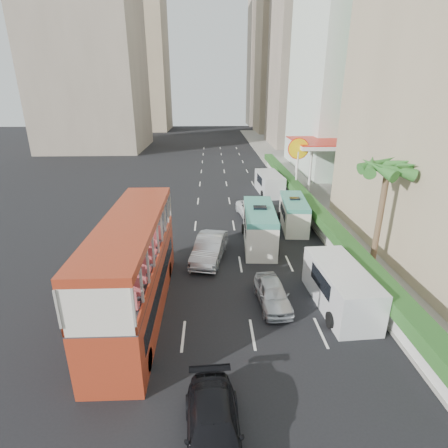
{
  "coord_description": "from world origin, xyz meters",
  "views": [
    {
      "loc": [
        -2.21,
        -15.2,
        10.56
      ],
      "look_at": [
        -1.5,
        4.0,
        3.2
      ],
      "focal_mm": 28.0,
      "sensor_mm": 36.0,
      "label": 1
    }
  ],
  "objects_px": {
    "car_black": "(214,446)",
    "panel_van_near": "(340,287)",
    "panel_van_far": "(269,183)",
    "palm_tree": "(379,219)",
    "shell_station": "(321,166)",
    "car_silver_lane_a": "(210,259)",
    "minibus_near": "(259,227)",
    "minibus_far": "(294,213)",
    "double_decker_bus": "(134,268)",
    "van_asset": "(253,217)",
    "car_silver_lane_b": "(272,304)"
  },
  "relations": [
    {
      "from": "car_silver_lane_a",
      "to": "car_black",
      "type": "distance_m",
      "value": 13.16
    },
    {
      "from": "van_asset",
      "to": "panel_van_far",
      "type": "xyz_separation_m",
      "value": [
        2.68,
        7.83,
        1.1
      ]
    },
    {
      "from": "car_silver_lane_a",
      "to": "minibus_far",
      "type": "height_order",
      "value": "minibus_far"
    },
    {
      "from": "car_black",
      "to": "minibus_near",
      "type": "height_order",
      "value": "minibus_near"
    },
    {
      "from": "car_silver_lane_b",
      "to": "minibus_far",
      "type": "height_order",
      "value": "minibus_far"
    },
    {
      "from": "van_asset",
      "to": "minibus_far",
      "type": "height_order",
      "value": "minibus_far"
    },
    {
      "from": "double_decker_bus",
      "to": "panel_van_far",
      "type": "xyz_separation_m",
      "value": [
        10.1,
        21.71,
        -1.43
      ]
    },
    {
      "from": "double_decker_bus",
      "to": "minibus_near",
      "type": "height_order",
      "value": "double_decker_bus"
    },
    {
      "from": "car_silver_lane_b",
      "to": "panel_van_far",
      "type": "height_order",
      "value": "panel_van_far"
    },
    {
      "from": "panel_van_far",
      "to": "shell_station",
      "type": "bearing_deg",
      "value": 8.28
    },
    {
      "from": "car_silver_lane_a",
      "to": "car_black",
      "type": "xyz_separation_m",
      "value": [
        0.15,
        -13.15,
        0.0
      ]
    },
    {
      "from": "double_decker_bus",
      "to": "shell_station",
      "type": "height_order",
      "value": "shell_station"
    },
    {
      "from": "minibus_far",
      "to": "palm_tree",
      "type": "relative_size",
      "value": 0.84
    },
    {
      "from": "car_silver_lane_a",
      "to": "minibus_far",
      "type": "distance_m",
      "value": 9.0
    },
    {
      "from": "minibus_far",
      "to": "panel_van_far",
      "type": "bearing_deg",
      "value": 97.23
    },
    {
      "from": "double_decker_bus",
      "to": "minibus_far",
      "type": "relative_size",
      "value": 2.05
    },
    {
      "from": "van_asset",
      "to": "palm_tree",
      "type": "distance_m",
      "value": 12.24
    },
    {
      "from": "minibus_far",
      "to": "panel_van_near",
      "type": "distance_m",
      "value": 11.34
    },
    {
      "from": "car_black",
      "to": "palm_tree",
      "type": "height_order",
      "value": "palm_tree"
    },
    {
      "from": "palm_tree",
      "to": "double_decker_bus",
      "type": "bearing_deg",
      "value": -163.84
    },
    {
      "from": "car_silver_lane_b",
      "to": "shell_station",
      "type": "relative_size",
      "value": 0.48
    },
    {
      "from": "panel_van_far",
      "to": "shell_station",
      "type": "relative_size",
      "value": 0.69
    },
    {
      "from": "car_silver_lane_b",
      "to": "palm_tree",
      "type": "xyz_separation_m",
      "value": [
        6.9,
        3.59,
        3.38
      ]
    },
    {
      "from": "van_asset",
      "to": "shell_station",
      "type": "xyz_separation_m",
      "value": [
        8.58,
        9.12,
        2.75
      ]
    },
    {
      "from": "panel_van_near",
      "to": "palm_tree",
      "type": "bearing_deg",
      "value": 44.54
    },
    {
      "from": "van_asset",
      "to": "panel_van_near",
      "type": "height_order",
      "value": "panel_van_near"
    },
    {
      "from": "double_decker_bus",
      "to": "car_silver_lane_b",
      "type": "bearing_deg",
      "value": 3.39
    },
    {
      "from": "van_asset",
      "to": "car_silver_lane_a",
      "type": "bearing_deg",
      "value": -123.69
    },
    {
      "from": "minibus_far",
      "to": "panel_van_far",
      "type": "relative_size",
      "value": 0.98
    },
    {
      "from": "car_silver_lane_b",
      "to": "panel_van_near",
      "type": "xyz_separation_m",
      "value": [
        3.44,
        -0.25,
        1.09
      ]
    },
    {
      "from": "car_black",
      "to": "panel_van_near",
      "type": "bearing_deg",
      "value": 45.56
    },
    {
      "from": "panel_van_near",
      "to": "double_decker_bus",
      "type": "bearing_deg",
      "value": 177.4
    },
    {
      "from": "car_silver_lane_a",
      "to": "panel_van_far",
      "type": "xyz_separation_m",
      "value": [
        6.5,
        15.91,
        1.1
      ]
    },
    {
      "from": "palm_tree",
      "to": "shell_station",
      "type": "xyz_separation_m",
      "value": [
        2.2,
        19.0,
        -0.63
      ]
    },
    {
      "from": "palm_tree",
      "to": "panel_van_far",
      "type": "bearing_deg",
      "value": 101.79
    },
    {
      "from": "double_decker_bus",
      "to": "minibus_near",
      "type": "relative_size",
      "value": 1.77
    },
    {
      "from": "palm_tree",
      "to": "car_silver_lane_a",
      "type": "bearing_deg",
      "value": 169.99
    },
    {
      "from": "shell_station",
      "to": "car_silver_lane_a",
      "type": "bearing_deg",
      "value": -125.77
    },
    {
      "from": "car_silver_lane_a",
      "to": "minibus_near",
      "type": "distance_m",
      "value": 4.49
    },
    {
      "from": "van_asset",
      "to": "shell_station",
      "type": "bearing_deg",
      "value": 38.33
    },
    {
      "from": "minibus_far",
      "to": "shell_station",
      "type": "relative_size",
      "value": 0.67
    },
    {
      "from": "minibus_near",
      "to": "panel_van_near",
      "type": "xyz_separation_m",
      "value": [
        3.15,
        -7.96,
        -0.29
      ]
    },
    {
      "from": "panel_van_far",
      "to": "palm_tree",
      "type": "bearing_deg",
      "value": -82.25
    },
    {
      "from": "panel_van_near",
      "to": "minibus_far",
      "type": "bearing_deg",
      "value": 85.87
    },
    {
      "from": "car_silver_lane_a",
      "to": "car_black",
      "type": "height_order",
      "value": "car_silver_lane_a"
    },
    {
      "from": "minibus_far",
      "to": "shell_station",
      "type": "xyz_separation_m",
      "value": [
        5.53,
        11.51,
        1.56
      ]
    },
    {
      "from": "panel_van_near",
      "to": "palm_tree",
      "type": "relative_size",
      "value": 0.85
    },
    {
      "from": "van_asset",
      "to": "car_silver_lane_b",
      "type": "bearing_deg",
      "value": -100.63
    },
    {
      "from": "double_decker_bus",
      "to": "car_silver_lane_b",
      "type": "relative_size",
      "value": 2.89
    },
    {
      "from": "car_silver_lane_a",
      "to": "palm_tree",
      "type": "distance_m",
      "value": 10.89
    }
  ]
}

